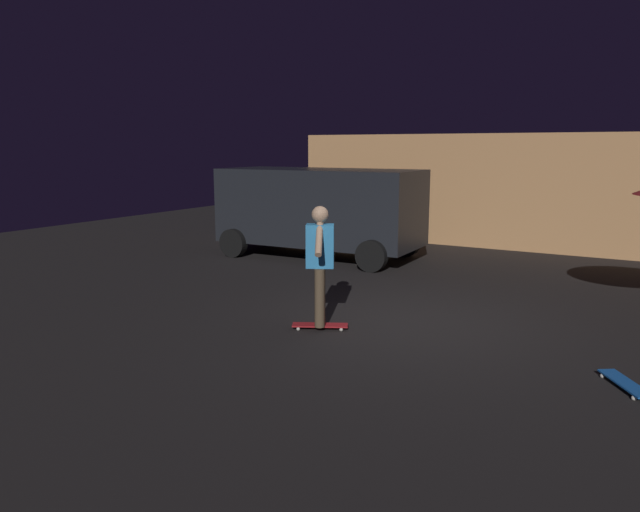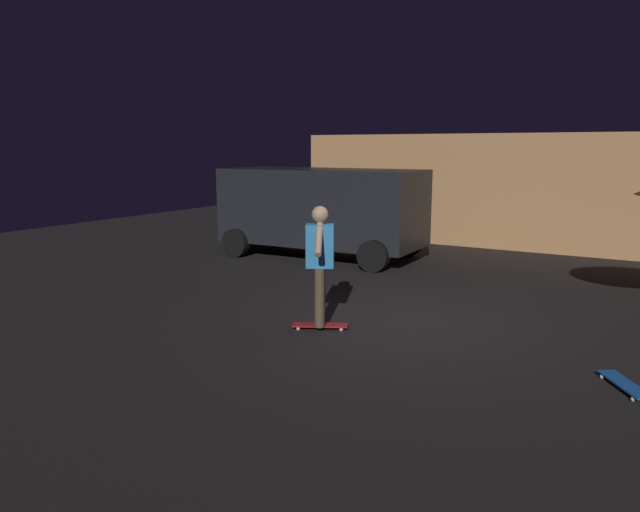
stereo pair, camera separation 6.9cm
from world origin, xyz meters
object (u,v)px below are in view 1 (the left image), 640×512
object	(u,v)px
skateboard_ridden	(320,325)
skateboard_spare	(625,384)
parked_van	(320,207)
skater	(320,257)

from	to	relation	value
skateboard_ridden	skateboard_spare	world-z (taller)	same
parked_van	skater	xyz separation A→B (m)	(2.85, -4.90, -0.12)
skateboard_spare	skater	size ratio (longest dim) A/B	0.45
parked_van	skateboard_ridden	xyz separation A→B (m)	(2.85, -4.90, -1.11)
skateboard_ridden	skateboard_spare	xyz separation A→B (m)	(3.86, -0.19, 0.00)
parked_van	skateboard_spare	distance (m)	8.49
parked_van	skateboard_ridden	distance (m)	5.77
skateboard_spare	skateboard_ridden	bearing A→B (deg)	177.15
skateboard_spare	skater	bearing A→B (deg)	177.15
parked_van	skater	world-z (taller)	parked_van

